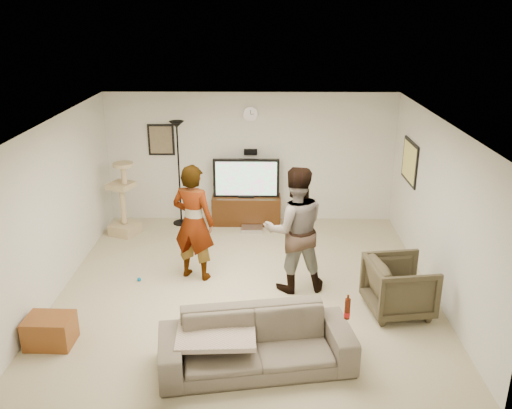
{
  "coord_description": "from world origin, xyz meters",
  "views": [
    {
      "loc": [
        0.24,
        -7.31,
        3.98
      ],
      "look_at": [
        0.14,
        0.2,
        1.23
      ],
      "focal_mm": 38.01,
      "sensor_mm": 36.0,
      "label": 1
    }
  ],
  "objects_px": {
    "floor_lamp": "(179,174)",
    "tv_stand": "(246,210)",
    "sofa": "(256,342)",
    "armchair": "(399,286)",
    "beer_bottle": "(347,309)",
    "side_table": "(50,331)",
    "person_left": "(194,223)",
    "tv": "(246,178)",
    "cat_tree": "(122,199)",
    "person_right": "(295,230)"
  },
  "relations": [
    {
      "from": "tv_stand",
      "to": "person_right",
      "type": "height_order",
      "value": "person_right"
    },
    {
      "from": "beer_bottle",
      "to": "side_table",
      "type": "height_order",
      "value": "beer_bottle"
    },
    {
      "from": "person_left",
      "to": "beer_bottle",
      "type": "height_order",
      "value": "person_left"
    },
    {
      "from": "floor_lamp",
      "to": "sofa",
      "type": "bearing_deg",
      "value": -71.13
    },
    {
      "from": "person_left",
      "to": "side_table",
      "type": "bearing_deg",
      "value": 68.51
    },
    {
      "from": "tv_stand",
      "to": "floor_lamp",
      "type": "height_order",
      "value": "floor_lamp"
    },
    {
      "from": "person_right",
      "to": "armchair",
      "type": "height_order",
      "value": "person_right"
    },
    {
      "from": "beer_bottle",
      "to": "sofa",
      "type": "bearing_deg",
      "value": 180.0
    },
    {
      "from": "sofa",
      "to": "armchair",
      "type": "bearing_deg",
      "value": 23.36
    },
    {
      "from": "side_table",
      "to": "beer_bottle",
      "type": "bearing_deg",
      "value": -6.45
    },
    {
      "from": "person_left",
      "to": "tv_stand",
      "type": "bearing_deg",
      "value": -88.47
    },
    {
      "from": "person_left",
      "to": "cat_tree",
      "type": "bearing_deg",
      "value": -28.28
    },
    {
      "from": "person_left",
      "to": "sofa",
      "type": "bearing_deg",
      "value": 133.15
    },
    {
      "from": "tv",
      "to": "cat_tree",
      "type": "distance_m",
      "value": 2.32
    },
    {
      "from": "floor_lamp",
      "to": "beer_bottle",
      "type": "xyz_separation_m",
      "value": [
        2.55,
        -4.44,
        -0.23
      ]
    },
    {
      "from": "tv_stand",
      "to": "floor_lamp",
      "type": "relative_size",
      "value": 0.65
    },
    {
      "from": "floor_lamp",
      "to": "tv_stand",
      "type": "bearing_deg",
      "value": 1.61
    },
    {
      "from": "person_right",
      "to": "armchair",
      "type": "relative_size",
      "value": 2.22
    },
    {
      "from": "sofa",
      "to": "cat_tree",
      "type": "bearing_deg",
      "value": 113.18
    },
    {
      "from": "floor_lamp",
      "to": "tv",
      "type": "bearing_deg",
      "value": 1.61
    },
    {
      "from": "sofa",
      "to": "armchair",
      "type": "height_order",
      "value": "armchair"
    },
    {
      "from": "tv_stand",
      "to": "person_left",
      "type": "relative_size",
      "value": 0.72
    },
    {
      "from": "sofa",
      "to": "beer_bottle",
      "type": "height_order",
      "value": "beer_bottle"
    },
    {
      "from": "floor_lamp",
      "to": "person_left",
      "type": "bearing_deg",
      "value": -76.23
    },
    {
      "from": "sofa",
      "to": "person_left",
      "type": "bearing_deg",
      "value": 104.27
    },
    {
      "from": "tv_stand",
      "to": "side_table",
      "type": "height_order",
      "value": "tv_stand"
    },
    {
      "from": "beer_bottle",
      "to": "floor_lamp",
      "type": "bearing_deg",
      "value": 119.82
    },
    {
      "from": "tv",
      "to": "floor_lamp",
      "type": "xyz_separation_m",
      "value": [
        -1.27,
        -0.04,
        0.09
      ]
    },
    {
      "from": "tv",
      "to": "sofa",
      "type": "xyz_separation_m",
      "value": [
        0.25,
        -4.48,
        -0.59
      ]
    },
    {
      "from": "floor_lamp",
      "to": "side_table",
      "type": "xyz_separation_m",
      "value": [
        -1.05,
        -4.04,
        -0.82
      ]
    },
    {
      "from": "beer_bottle",
      "to": "tv",
      "type": "bearing_deg",
      "value": 105.92
    },
    {
      "from": "tv_stand",
      "to": "armchair",
      "type": "height_order",
      "value": "armchair"
    },
    {
      "from": "tv",
      "to": "armchair",
      "type": "relative_size",
      "value": 1.48
    },
    {
      "from": "tv",
      "to": "sofa",
      "type": "distance_m",
      "value": 4.53
    },
    {
      "from": "cat_tree",
      "to": "armchair",
      "type": "xyz_separation_m",
      "value": [
        4.43,
        -2.66,
        -0.31
      ]
    },
    {
      "from": "tv_stand",
      "to": "person_left",
      "type": "bearing_deg",
      "value": -107.98
    },
    {
      "from": "armchair",
      "to": "side_table",
      "type": "bearing_deg",
      "value": 92.23
    },
    {
      "from": "side_table",
      "to": "tv_stand",
      "type": "bearing_deg",
      "value": 60.34
    },
    {
      "from": "floor_lamp",
      "to": "sofa",
      "type": "height_order",
      "value": "floor_lamp"
    },
    {
      "from": "tv_stand",
      "to": "side_table",
      "type": "xyz_separation_m",
      "value": [
        -2.32,
        -4.07,
        -0.08
      ]
    },
    {
      "from": "armchair",
      "to": "sofa",
      "type": "bearing_deg",
      "value": 114.4
    },
    {
      "from": "cat_tree",
      "to": "person_left",
      "type": "xyz_separation_m",
      "value": [
        1.51,
        -1.67,
        0.21
      ]
    },
    {
      "from": "cat_tree",
      "to": "sofa",
      "type": "relative_size",
      "value": 0.62
    },
    {
      "from": "cat_tree",
      "to": "beer_bottle",
      "type": "height_order",
      "value": "cat_tree"
    },
    {
      "from": "cat_tree",
      "to": "beer_bottle",
      "type": "xyz_separation_m",
      "value": [
        3.52,
        -3.9,
        0.08
      ]
    },
    {
      "from": "cat_tree",
      "to": "beer_bottle",
      "type": "distance_m",
      "value": 5.26
    },
    {
      "from": "tv_stand",
      "to": "beer_bottle",
      "type": "height_order",
      "value": "beer_bottle"
    },
    {
      "from": "tv",
      "to": "side_table",
      "type": "relative_size",
      "value": 2.2
    },
    {
      "from": "tv",
      "to": "person_left",
      "type": "bearing_deg",
      "value": -107.98
    },
    {
      "from": "cat_tree",
      "to": "armchair",
      "type": "bearing_deg",
      "value": -30.98
    }
  ]
}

